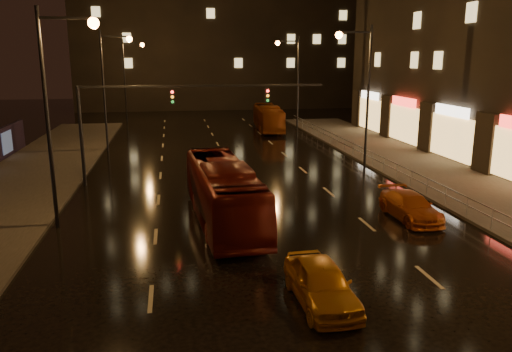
# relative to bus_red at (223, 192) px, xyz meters

# --- Properties ---
(ground) EXTENTS (140.00, 140.00, 0.00)m
(ground) POSITION_rel_bus_red_xyz_m (1.77, 8.42, -1.49)
(ground) COLOR black
(ground) RESTS_ON ground
(sidewalk_right) EXTENTS (7.00, 70.00, 0.15)m
(sidewalk_right) POSITION_rel_bus_red_xyz_m (15.27, 3.42, -1.41)
(sidewalk_right) COLOR #38332D
(sidewalk_right) RESTS_ON ground
(traffic_signal) EXTENTS (15.31, 0.32, 6.20)m
(traffic_signal) POSITION_rel_bus_red_xyz_m (-3.29, 8.42, 3.25)
(traffic_signal) COLOR black
(traffic_signal) RESTS_ON ground
(railing_right) EXTENTS (0.05, 56.00, 1.00)m
(railing_right) POSITION_rel_bus_red_xyz_m (11.97, 6.42, -0.59)
(railing_right) COLOR #99999E
(railing_right) RESTS_ON sidewalk_right
(bus_red) EXTENTS (3.15, 10.80, 2.97)m
(bus_red) POSITION_rel_bus_red_xyz_m (0.00, 0.00, 0.00)
(bus_red) COLOR #61130D
(bus_red) RESTS_ON ground
(bus_curb) EXTENTS (2.94, 10.00, 2.75)m
(bus_curb) POSITION_rel_bus_red_xyz_m (8.06, 30.25, -0.11)
(bus_curb) COLOR #85380D
(bus_curb) RESTS_ON ground
(taxi_near) EXTENTS (1.82, 4.27, 1.44)m
(taxi_near) POSITION_rel_bus_red_xyz_m (2.27, -8.83, -0.77)
(taxi_near) COLOR #C27412
(taxi_near) RESTS_ON ground
(taxi_far) EXTENTS (1.91, 4.46, 1.28)m
(taxi_far) POSITION_rel_bus_red_xyz_m (9.18, -1.13, -0.84)
(taxi_far) COLOR #B84C11
(taxi_far) RESTS_ON ground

